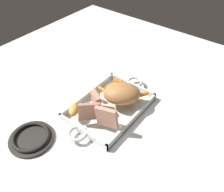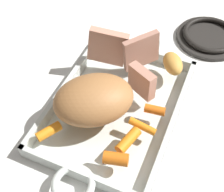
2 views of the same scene
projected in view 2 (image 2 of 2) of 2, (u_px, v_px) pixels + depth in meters
name	position (u px, v px, depth m)	size (l,w,h in m)	color
ground_plane	(117.00, 110.00, 0.64)	(1.68, 1.68, 0.00)	white
roasting_dish	(117.00, 107.00, 0.63)	(0.46, 0.25, 0.03)	silver
pork_roast	(94.00, 99.00, 0.57)	(0.15, 0.11, 0.08)	#AD7241
roast_slice_thick	(142.00, 81.00, 0.61)	(0.02, 0.06, 0.06)	tan
roast_slice_outer	(141.00, 51.00, 0.65)	(0.01, 0.08, 0.08)	tan
roast_slice_thin	(108.00, 47.00, 0.65)	(0.02, 0.08, 0.08)	tan
baby_carrot_northwest	(116.00, 159.00, 0.52)	(0.02, 0.02, 0.04)	orange
baby_carrot_southwest	(142.00, 126.00, 0.57)	(0.01, 0.01, 0.05)	orange
baby_carrot_center_right	(128.00, 140.00, 0.54)	(0.02, 0.02, 0.05)	orange
baby_carrot_southeast	(49.00, 131.00, 0.56)	(0.02, 0.02, 0.05)	orange
baby_carrot_center_left	(155.00, 110.00, 0.59)	(0.02, 0.02, 0.04)	orange
potato_corner	(173.00, 63.00, 0.66)	(0.06, 0.04, 0.04)	gold
stove_burner_rear	(210.00, 36.00, 0.78)	(0.17, 0.17, 0.02)	#282623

